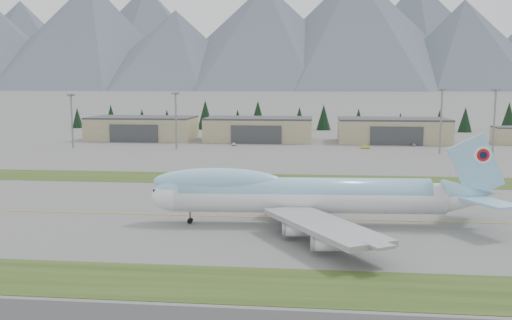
# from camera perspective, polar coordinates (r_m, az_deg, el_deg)

# --- Properties ---
(ground) EXTENTS (7000.00, 7000.00, 0.00)m
(ground) POSITION_cam_1_polar(r_m,az_deg,el_deg) (112.84, 0.09, -5.74)
(ground) COLOR #5F5F5D
(ground) RESTS_ON ground
(grass_strip_near) EXTENTS (400.00, 14.00, 0.08)m
(grass_strip_near) POSITION_cam_1_polar(r_m,az_deg,el_deg) (76.70, -3.00, -12.30)
(grass_strip_near) COLOR #2C4318
(grass_strip_near) RESTS_ON ground
(grass_strip_far) EXTENTS (400.00, 18.00, 0.08)m
(grass_strip_far) POSITION_cam_1_polar(r_m,az_deg,el_deg) (156.78, 1.84, -1.95)
(grass_strip_far) COLOR #2C4318
(grass_strip_far) RESTS_ON ground
(taxiway_line_main) EXTENTS (400.00, 0.40, 0.02)m
(taxiway_line_main) POSITION_cam_1_polar(r_m,az_deg,el_deg) (112.84, 0.09, -5.74)
(taxiway_line_main) COLOR gold
(taxiway_line_main) RESTS_ON ground
(boeing_747_freighter) EXTENTS (65.74, 56.81, 17.35)m
(boeing_747_freighter) POSITION_cam_1_polar(r_m,az_deg,el_deg) (106.32, 4.93, -3.45)
(boeing_747_freighter) COLOR white
(boeing_747_freighter) RESTS_ON ground
(hangar_left) EXTENTS (48.00, 26.60, 10.80)m
(hangar_left) POSITION_cam_1_polar(r_m,az_deg,el_deg) (272.40, -11.28, 3.15)
(hangar_left) COLOR tan
(hangar_left) RESTS_ON ground
(hangar_center) EXTENTS (48.00, 26.60, 10.80)m
(hangar_center) POSITION_cam_1_polar(r_m,az_deg,el_deg) (261.23, 0.32, 3.11)
(hangar_center) COLOR tan
(hangar_center) RESTS_ON ground
(hangar_right) EXTENTS (48.00, 26.60, 10.80)m
(hangar_right) POSITION_cam_1_polar(r_m,az_deg,el_deg) (261.99, 13.51, 2.91)
(hangar_right) COLOR tan
(hangar_right) RESTS_ON ground
(control_shed) EXTENTS (14.00, 12.00, 7.60)m
(control_shed) POSITION_cam_1_polar(r_m,az_deg,el_deg) (271.22, 24.09, 2.27)
(control_shed) COLOR tan
(control_shed) RESTS_ON ground
(floodlight_masts) EXTENTS (168.40, 6.73, 24.21)m
(floodlight_masts) POSITION_cam_1_polar(r_m,az_deg,el_deg) (221.60, 3.80, 5.06)
(floodlight_masts) COLOR gray
(floodlight_masts) RESTS_ON ground
(service_vehicle_a) EXTENTS (1.78, 3.88, 1.29)m
(service_vehicle_a) POSITION_cam_1_polar(r_m,az_deg,el_deg) (241.78, -2.25, 1.45)
(service_vehicle_a) COLOR silver
(service_vehicle_a) RESTS_ON ground
(service_vehicle_b) EXTENTS (4.29, 2.45, 1.34)m
(service_vehicle_b) POSITION_cam_1_polar(r_m,az_deg,el_deg) (234.64, 10.90, 1.13)
(service_vehicle_b) COLOR gold
(service_vehicle_b) RESTS_ON ground
(service_vehicle_c) EXTENTS (1.75, 3.65, 1.02)m
(service_vehicle_c) POSITION_cam_1_polar(r_m,az_deg,el_deg) (247.93, 15.51, 1.33)
(service_vehicle_c) COLOR #A1A2A6
(service_vehicle_c) RESTS_ON ground
(conifer_belt) EXTENTS (264.81, 14.78, 16.75)m
(conifer_belt) POSITION_cam_1_polar(r_m,az_deg,el_deg) (322.20, 4.42, 4.25)
(conifer_belt) COLOR black
(conifer_belt) RESTS_ON ground
(mountain_ridge_front) EXTENTS (4335.20, 1165.27, 505.12)m
(mountain_ridge_front) POSITION_cam_1_polar(r_m,az_deg,el_deg) (2349.49, 8.82, 12.40)
(mountain_ridge_front) COLOR #4A5463
(mountain_ridge_front) RESTS_ON ground
(mountain_ridge_rear) EXTENTS (4463.60, 1079.70, 539.85)m
(mountain_ridge_rear) POSITION_cam_1_polar(r_m,az_deg,el_deg) (3023.28, 9.64, 12.06)
(mountain_ridge_rear) COLOR #4A5463
(mountain_ridge_rear) RESTS_ON ground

